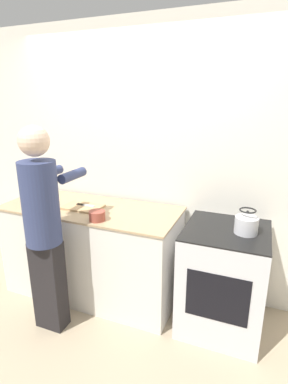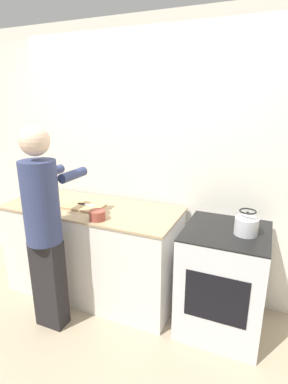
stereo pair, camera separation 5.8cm
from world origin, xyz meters
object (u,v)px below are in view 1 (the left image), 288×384
at_px(canister_jar, 32,191).
at_px(knife, 85,205).
at_px(cutting_board, 83,207).
at_px(kettle, 246,223).
at_px(oven, 223,278).
at_px(person, 44,223).
at_px(bowl_prep, 97,216).

bearing_deg(canister_jar, knife, -4.33).
xyz_separation_m(cutting_board, kettle, (1.46, 0.01, 0.06)).
distance_m(oven, knife, 1.40).
bearing_deg(person, oven, 21.92).
xyz_separation_m(person, bowl_prep, (0.31, 0.30, -0.01)).
xyz_separation_m(oven, kettle, (0.14, -0.02, 0.53)).
bearing_deg(knife, cutting_board, -107.30).
relative_size(cutting_board, bowl_prep, 2.68).
height_order(oven, knife, knife).
height_order(oven, person, person).
height_order(oven, kettle, kettle).
xyz_separation_m(oven, knife, (-1.31, -0.00, 0.48)).
distance_m(oven, cutting_board, 1.40).
bearing_deg(oven, knife, -179.92).
xyz_separation_m(person, cutting_board, (0.03, 0.51, -0.04)).
bearing_deg(cutting_board, canister_jar, 173.31).
height_order(oven, canister_jar, canister_jar).
height_order(person, cutting_board, person).
bearing_deg(bowl_prep, kettle, 10.72).
height_order(knife, canister_jar, canister_jar).
height_order(cutting_board, canister_jar, canister_jar).
relative_size(person, cutting_board, 4.67).
height_order(person, canister_jar, person).
bearing_deg(canister_jar, oven, -1.41).
bearing_deg(kettle, bowl_prep, -169.28).
relative_size(knife, bowl_prep, 1.39).
bearing_deg(knife, oven, 1.27).
xyz_separation_m(oven, canister_jar, (-1.98, 0.05, 0.53)).
distance_m(person, kettle, 1.58).
bearing_deg(cutting_board, knife, 71.52).
relative_size(knife, kettle, 0.98).
distance_m(oven, kettle, 0.55).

